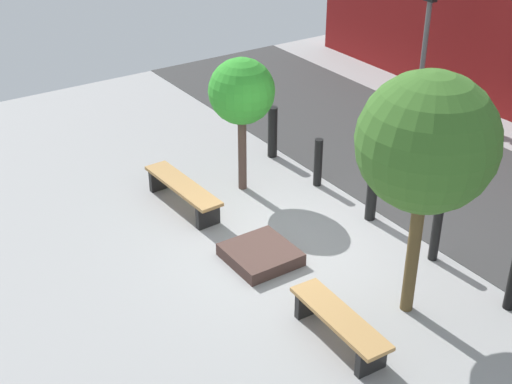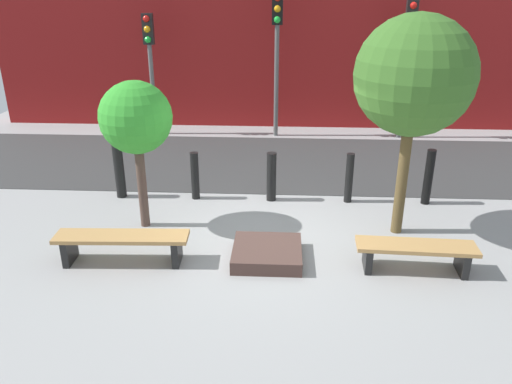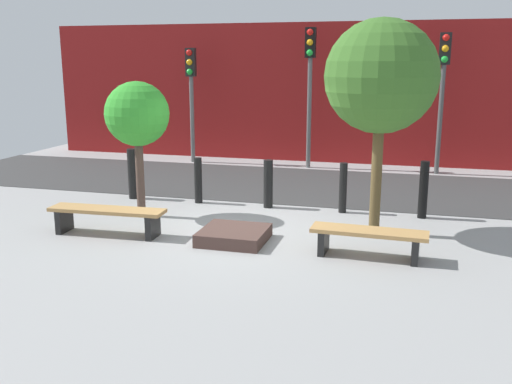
% 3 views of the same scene
% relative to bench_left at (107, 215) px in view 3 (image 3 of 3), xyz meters
% --- Properties ---
extents(ground_plane, '(18.00, 18.00, 0.00)m').
position_rel_bench_left_xyz_m(ground_plane, '(2.16, 0.82, -0.34)').
color(ground_plane, '#969696').
extents(road_strip, '(18.00, 3.99, 0.01)m').
position_rel_bench_left_xyz_m(road_strip, '(2.16, 4.73, -0.33)').
color(road_strip, '#363636').
rests_on(road_strip, ground).
extents(building_facade, '(16.20, 0.50, 3.91)m').
position_rel_bench_left_xyz_m(building_facade, '(2.16, 8.20, 1.62)').
color(building_facade, maroon).
rests_on(building_facade, ground).
extents(bench_left, '(2.00, 0.52, 0.46)m').
position_rel_bench_left_xyz_m(bench_left, '(0.00, 0.00, 0.00)').
color(bench_left, black).
rests_on(bench_left, ground).
extents(bench_right, '(1.73, 0.52, 0.43)m').
position_rel_bench_left_xyz_m(bench_right, '(4.32, -0.00, -0.03)').
color(bench_right, black).
rests_on(bench_right, ground).
extents(planter_bed, '(1.04, 1.01, 0.21)m').
position_rel_bench_left_xyz_m(planter_bed, '(2.16, 0.20, -0.23)').
color(planter_bed, '#4B352F').
rests_on(planter_bed, ground).
extents(tree_behind_left_bench, '(1.18, 1.18, 2.51)m').
position_rel_bench_left_xyz_m(tree_behind_left_bench, '(0.00, 1.25, 1.56)').
color(tree_behind_left_bench, '#4F3B32').
rests_on(tree_behind_left_bench, ground).
extents(tree_behind_right_bench, '(1.84, 1.84, 3.54)m').
position_rel_bench_left_xyz_m(tree_behind_right_bench, '(4.32, 1.25, 2.27)').
color(tree_behind_right_bench, brown).
rests_on(tree_behind_right_bench, ground).
extents(bollard_far_left, '(0.19, 0.19, 1.06)m').
position_rel_bench_left_xyz_m(bollard_far_left, '(-0.80, 2.49, 0.20)').
color(bollard_far_left, black).
rests_on(bollard_far_left, ground).
extents(bollard_left, '(0.16, 0.16, 0.94)m').
position_rel_bench_left_xyz_m(bollard_left, '(0.68, 2.49, 0.13)').
color(bollard_left, black).
rests_on(bollard_left, ground).
extents(bollard_center, '(0.19, 0.19, 0.96)m').
position_rel_bench_left_xyz_m(bollard_center, '(2.16, 2.49, 0.14)').
color(bollard_center, black).
rests_on(bollard_center, ground).
extents(bollard_right, '(0.15, 0.15, 0.97)m').
position_rel_bench_left_xyz_m(bollard_right, '(3.64, 2.49, 0.15)').
color(bollard_right, black).
rests_on(bollard_right, ground).
extents(bollard_far_right, '(0.17, 0.17, 1.07)m').
position_rel_bench_left_xyz_m(bollard_far_right, '(5.12, 2.49, 0.20)').
color(bollard_far_right, black).
rests_on(bollard_far_right, ground).
extents(traffic_light_west, '(0.28, 0.27, 3.21)m').
position_rel_bench_left_xyz_m(traffic_light_west, '(-1.21, 7.01, 1.90)').
color(traffic_light_west, slate).
rests_on(traffic_light_west, ground).
extents(traffic_light_mid_west, '(0.28, 0.27, 3.72)m').
position_rel_bench_left_xyz_m(traffic_light_mid_west, '(2.16, 7.01, 2.23)').
color(traffic_light_mid_west, '#5B5B5B').
rests_on(traffic_light_mid_west, ground).
extents(traffic_light_mid_east, '(0.28, 0.27, 3.54)m').
position_rel_bench_left_xyz_m(traffic_light_mid_east, '(5.54, 7.01, 2.12)').
color(traffic_light_mid_east, '#4E4E4E').
rests_on(traffic_light_mid_east, ground).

